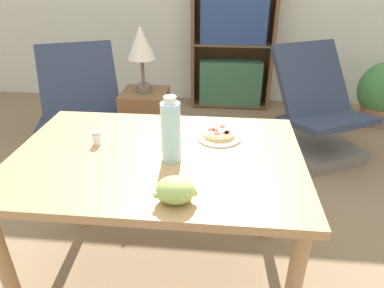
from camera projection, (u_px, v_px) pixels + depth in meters
name	position (u px, v px, depth m)	size (l,w,h in m)	color
ground_plane	(181.00, 267.00, 1.86)	(14.00, 14.00, 0.00)	#897051
dining_table	(158.00, 174.00, 1.50)	(1.23, 0.84, 0.74)	tan
pizza_on_plate	(219.00, 135.00, 1.59)	(0.21, 0.21, 0.04)	white
grape_bunch	(176.00, 191.00, 1.15)	(0.15, 0.11, 0.10)	#A8CC66
drink_bottle	(171.00, 131.00, 1.36)	(0.08, 0.08, 0.28)	#A3DBEA
salt_shaker	(96.00, 138.00, 1.52)	(0.04, 0.04, 0.06)	white
lounge_chair_near	(84.00, 124.00, 2.81)	(0.82, 0.94, 0.88)	slate
lounge_chair_far	(318.00, 122.00, 2.84)	(0.85, 0.95, 0.88)	slate
bookshelf	(232.00, 49.00, 3.68)	(0.87, 0.31, 1.38)	brown
side_table	(147.00, 127.00, 2.74)	(0.34, 0.34, 0.59)	brown
table_lamp	(141.00, 46.00, 2.44)	(0.21, 0.21, 0.48)	#665B51
potted_plant_floor	(381.00, 93.00, 3.37)	(0.45, 0.38, 0.62)	#8E5B42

